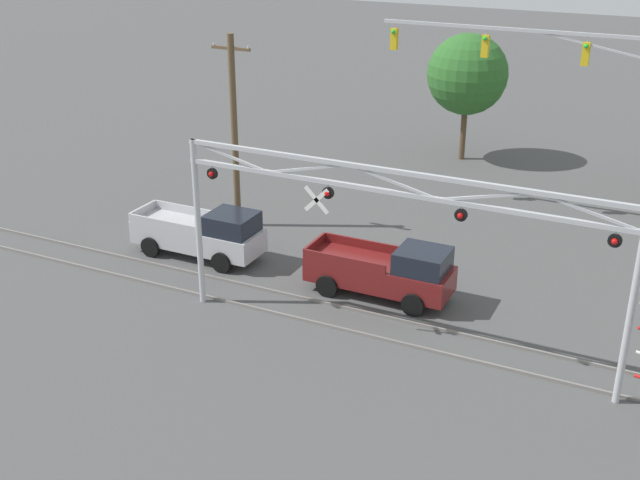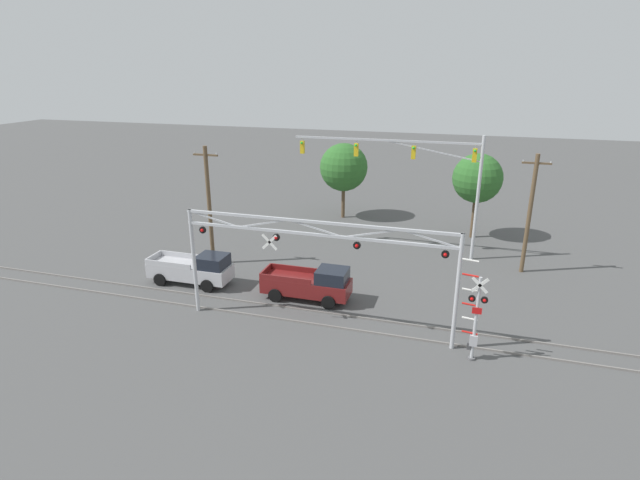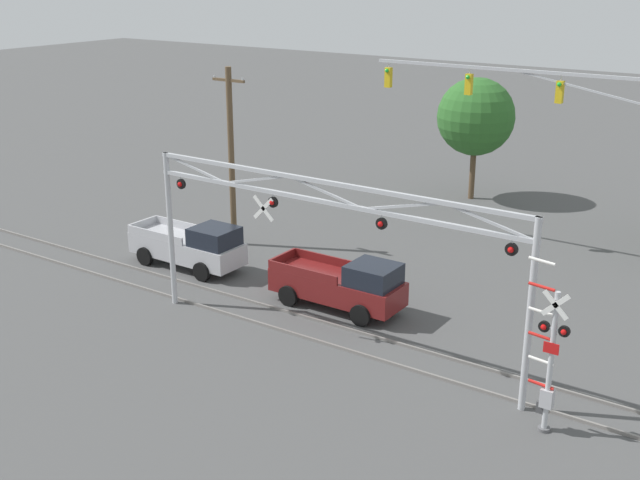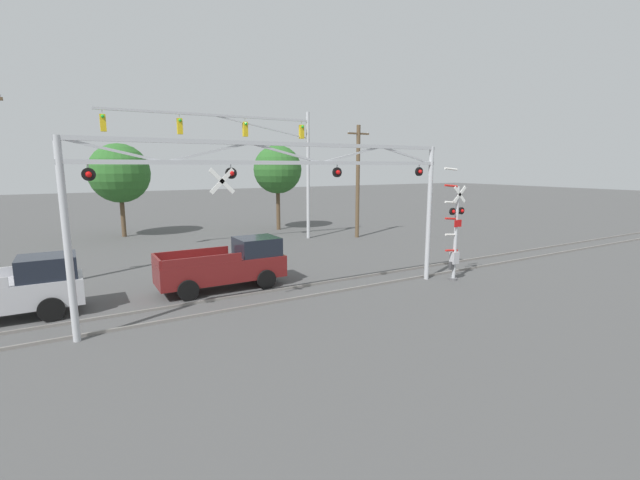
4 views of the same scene
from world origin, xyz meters
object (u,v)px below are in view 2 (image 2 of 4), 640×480
object	(u,v)px
traffic_signal_span	(428,170)
utility_pole_left	(209,205)
pickup_truck_lead	(311,284)
crossing_signal_mast	(474,321)
crossing_gantry	(315,250)
pickup_truck_following	(194,269)
background_tree_far_left_verge	(477,178)
utility_pole_right	(530,213)
background_tree_beyond_span	(344,167)

from	to	relation	value
traffic_signal_span	utility_pole_left	xyz separation A→B (m)	(-14.12, -6.12, -2.03)
pickup_truck_lead	crossing_signal_mast	bearing A→B (deg)	-23.15
pickup_truck_lead	utility_pole_left	bearing A→B (deg)	157.17
crossing_gantry	traffic_signal_span	world-z (taller)	traffic_signal_span
crossing_gantry	pickup_truck_lead	world-z (taller)	crossing_gantry
traffic_signal_span	pickup_truck_following	size ratio (longest dim) A/B	2.49
traffic_signal_span	background_tree_far_left_verge	size ratio (longest dim) A/B	1.96
crossing_signal_mast	background_tree_far_left_verge	size ratio (longest dim) A/B	0.75
pickup_truck_following	utility_pole_right	xyz separation A→B (m)	(20.46, 8.17, 3.17)
crossing_gantry	background_tree_beyond_span	bearing A→B (deg)	100.05
crossing_gantry	traffic_signal_span	size ratio (longest dim) A/B	1.07
traffic_signal_span	background_tree_far_left_verge	xyz separation A→B (m)	(3.51, 5.09, -1.44)
crossing_gantry	pickup_truck_lead	xyz separation A→B (m)	(-1.31, 3.24, -3.47)
pickup_truck_following	background_tree_far_left_verge	world-z (taller)	background_tree_far_left_verge
traffic_signal_span	pickup_truck_lead	world-z (taller)	traffic_signal_span
pickup_truck_lead	pickup_truck_following	size ratio (longest dim) A/B	0.98
crossing_signal_mast	crossing_gantry	bearing A→B (deg)	174.59
traffic_signal_span	background_tree_far_left_verge	distance (m)	6.34
crossing_gantry	background_tree_beyond_span	size ratio (longest dim) A/B	2.11
crossing_signal_mast	background_tree_beyond_span	size ratio (longest dim) A/B	0.75
utility_pole_left	background_tree_far_left_verge	world-z (taller)	utility_pole_left
pickup_truck_following	utility_pole_left	size ratio (longest dim) A/B	0.65
utility_pole_right	background_tree_far_left_verge	world-z (taller)	utility_pole_right
crossing_gantry	utility_pole_right	distance (m)	16.06
utility_pole_left	background_tree_beyond_span	distance (m)	14.99
crossing_gantry	background_tree_beyond_span	distance (m)	20.79
pickup_truck_lead	utility_pole_right	size ratio (longest dim) A/B	0.66
crossing_gantry	crossing_signal_mast	size ratio (longest dim) A/B	2.80
crossing_gantry	crossing_signal_mast	xyz separation A→B (m)	(8.05, -0.76, -2.41)
crossing_signal_mast	background_tree_far_left_verge	bearing A→B (deg)	90.45
crossing_gantry	pickup_truck_following	bearing A→B (deg)	160.40
pickup_truck_lead	background_tree_beyond_span	bearing A→B (deg)	97.68
pickup_truck_lead	pickup_truck_following	distance (m)	7.89
pickup_truck_following	background_tree_beyond_span	bearing A→B (deg)	72.08
background_tree_far_left_verge	pickup_truck_following	bearing A→B (deg)	-139.28
traffic_signal_span	pickup_truck_lead	bearing A→B (deg)	-120.53
pickup_truck_lead	background_tree_beyond_span	world-z (taller)	background_tree_beyond_span
crossing_gantry	utility_pole_left	distance (m)	11.86
crossing_signal_mast	background_tree_beyond_span	distance (m)	24.37
crossing_gantry	background_tree_far_left_verge	bearing A→B (deg)	66.29
background_tree_beyond_span	crossing_signal_mast	bearing A→B (deg)	-61.19
crossing_signal_mast	traffic_signal_span	xyz separation A→B (m)	(-3.66, 13.66, 4.27)
crossing_signal_mast	utility_pole_left	bearing A→B (deg)	157.00
pickup_truck_lead	background_tree_far_left_verge	world-z (taller)	background_tree_far_left_verge
crossing_gantry	background_tree_beyond_span	world-z (taller)	background_tree_beyond_span
crossing_signal_mast	background_tree_beyond_span	xyz separation A→B (m)	(-11.68, 21.23, 2.60)
traffic_signal_span	pickup_truck_following	bearing A→B (deg)	-144.68
background_tree_far_left_verge	utility_pole_right	bearing A→B (deg)	-62.75
utility_pole_right	background_tree_far_left_verge	bearing A→B (deg)	117.25
pickup_truck_following	traffic_signal_span	bearing A→B (deg)	35.32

